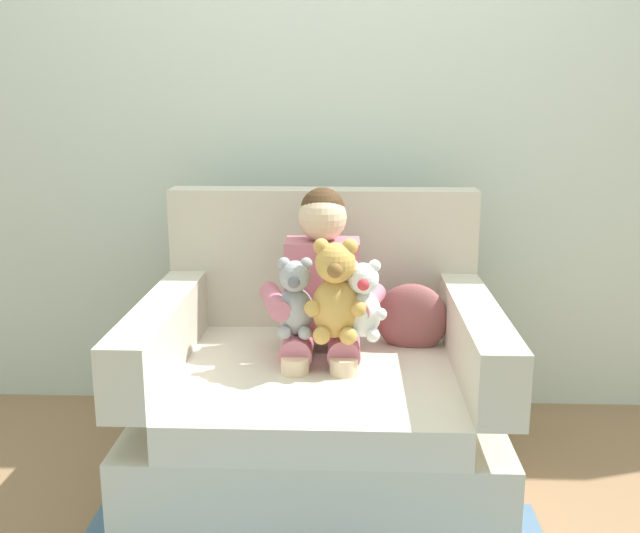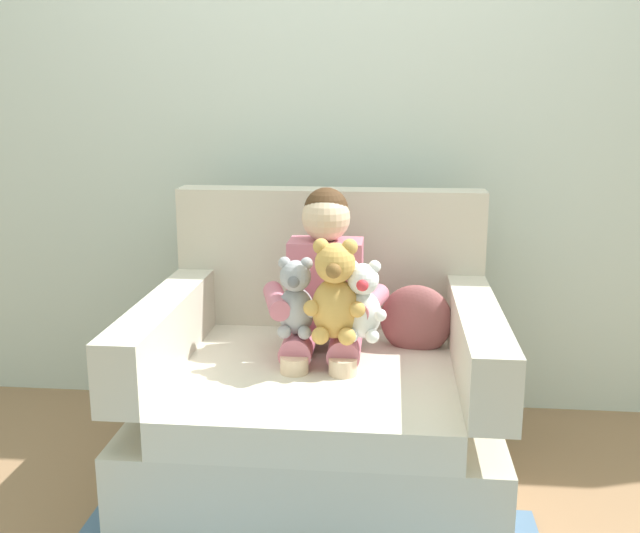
{
  "view_description": "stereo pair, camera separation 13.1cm",
  "coord_description": "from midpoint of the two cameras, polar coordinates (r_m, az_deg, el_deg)",
  "views": [
    {
      "loc": [
        0.1,
        -2.35,
        1.35
      ],
      "look_at": [
        0.01,
        -0.05,
        0.8
      ],
      "focal_mm": 41.08,
      "sensor_mm": 36.0,
      "label": 1
    },
    {
      "loc": [
        0.23,
        -2.35,
        1.35
      ],
      "look_at": [
        0.01,
        -0.05,
        0.8
      ],
      "focal_mm": 41.08,
      "sensor_mm": 36.0,
      "label": 2
    }
  ],
  "objects": [
    {
      "name": "plush_honey",
      "position": [
        2.37,
        2.76,
        -2.11
      ],
      "size": [
        0.2,
        0.16,
        0.34
      ],
      "rotation": [
        0.0,
        0.0,
        -0.05
      ],
      "color": "gold",
      "rests_on": "armchair"
    },
    {
      "name": "plush_white",
      "position": [
        2.39,
        4.92,
        -2.83
      ],
      "size": [
        0.16,
        0.13,
        0.27
      ],
      "rotation": [
        0.0,
        0.0,
        0.38
      ],
      "color": "white",
      "rests_on": "armchair"
    },
    {
      "name": "back_wall",
      "position": [
        3.12,
        2.59,
        12.44
      ],
      "size": [
        6.0,
        0.1,
        2.6
      ],
      "primitive_type": "cube",
      "color": "silver",
      "rests_on": "ground"
    },
    {
      "name": "throw_pillow",
      "position": [
        2.67,
        8.9,
        -4.16
      ],
      "size": [
        0.27,
        0.15,
        0.26
      ],
      "primitive_type": "ellipsoid",
      "rotation": [
        0.0,
        0.0,
        -0.13
      ],
      "color": "#8C4C4C",
      "rests_on": "armchair"
    },
    {
      "name": "plush_grey",
      "position": [
        2.42,
        -0.35,
        -2.57
      ],
      "size": [
        0.16,
        0.13,
        0.27
      ],
      "rotation": [
        0.0,
        0.0,
        0.36
      ],
      "color": "#9E9EA3",
      "rests_on": "armchair"
    },
    {
      "name": "armchair",
      "position": [
        2.62,
        1.49,
        -10.05
      ],
      "size": [
        1.19,
        1.03,
        0.99
      ],
      "color": "beige",
      "rests_on": "ground"
    },
    {
      "name": "ground_plane",
      "position": [
        2.72,
        1.37,
        -16.45
      ],
      "size": [
        8.0,
        8.0,
        0.0
      ],
      "primitive_type": "plane",
      "color": "#936D4C"
    },
    {
      "name": "seated_child",
      "position": [
        2.55,
        1.8,
        -2.3
      ],
      "size": [
        0.45,
        0.39,
        0.82
      ],
      "rotation": [
        0.0,
        0.0,
        -0.09
      ],
      "color": "#C66B7F",
      "rests_on": "armchair"
    }
  ]
}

